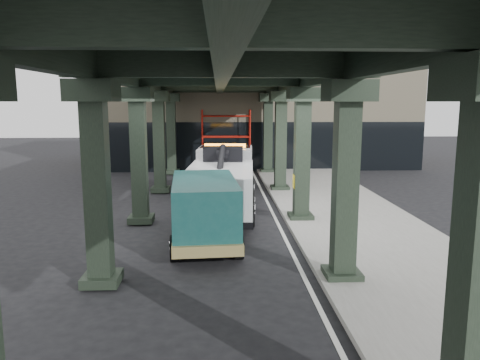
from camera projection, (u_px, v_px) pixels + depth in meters
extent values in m
plane|color=black|center=(234.00, 237.00, 15.67)|extent=(90.00, 90.00, 0.00)
cube|color=gray|center=(350.00, 219.00, 17.84)|extent=(5.00, 40.00, 0.15)
cube|color=silver|center=(277.00, 222.00, 17.72)|extent=(0.12, 38.00, 0.01)
cube|color=black|center=(345.00, 184.00, 11.44)|extent=(0.55, 0.55, 5.00)
cube|color=black|center=(349.00, 91.00, 11.07)|extent=(1.10, 1.10, 0.50)
cube|color=black|center=(342.00, 274.00, 11.82)|extent=(0.90, 0.90, 0.24)
cube|color=black|center=(302.00, 156.00, 17.35)|extent=(0.55, 0.55, 5.00)
cube|color=black|center=(303.00, 95.00, 16.98)|extent=(1.10, 1.10, 0.50)
cube|color=black|center=(301.00, 217.00, 17.73)|extent=(0.90, 0.90, 0.24)
cube|color=black|center=(281.00, 142.00, 23.26)|extent=(0.55, 0.55, 5.00)
cube|color=black|center=(281.00, 96.00, 22.89)|extent=(1.10, 1.10, 0.50)
cube|color=black|center=(280.00, 188.00, 23.64)|extent=(0.90, 0.90, 0.24)
cube|color=black|center=(268.00, 134.00, 29.17)|extent=(0.55, 0.55, 5.00)
cube|color=black|center=(268.00, 97.00, 28.80)|extent=(1.10, 1.10, 0.50)
cube|color=black|center=(267.00, 171.00, 29.56)|extent=(0.90, 0.90, 0.24)
cube|color=black|center=(97.00, 186.00, 11.16)|extent=(0.55, 0.55, 5.00)
cube|color=black|center=(92.00, 91.00, 10.79)|extent=(1.10, 1.10, 0.50)
cube|color=black|center=(102.00, 279.00, 11.55)|extent=(0.90, 0.90, 0.24)
cube|color=black|center=(139.00, 157.00, 17.07)|extent=(0.55, 0.55, 5.00)
cube|color=black|center=(137.00, 94.00, 16.70)|extent=(1.10, 1.10, 0.50)
cube|color=black|center=(141.00, 219.00, 17.46)|extent=(0.90, 0.90, 0.24)
cube|color=black|center=(159.00, 143.00, 22.98)|extent=(0.55, 0.55, 5.00)
cube|color=black|center=(158.00, 96.00, 22.61)|extent=(1.10, 1.10, 0.50)
cube|color=black|center=(161.00, 189.00, 23.37)|extent=(0.90, 0.90, 0.24)
cube|color=black|center=(171.00, 134.00, 28.90)|extent=(0.55, 0.55, 5.00)
cube|color=black|center=(170.00, 97.00, 28.52)|extent=(1.10, 1.10, 0.50)
cube|color=black|center=(172.00, 171.00, 29.28)|extent=(0.90, 0.90, 0.24)
cube|color=black|center=(304.00, 72.00, 16.84)|extent=(0.35, 32.00, 1.10)
cube|color=black|center=(136.00, 72.00, 16.57)|extent=(0.35, 32.00, 1.10)
cube|color=black|center=(221.00, 72.00, 16.71)|extent=(0.35, 32.00, 1.10)
cube|color=black|center=(220.00, 52.00, 16.59)|extent=(7.40, 32.00, 0.30)
cube|color=#C6B793|center=(252.00, 108.00, 34.81)|extent=(22.00, 10.00, 8.00)
cylinder|color=red|center=(203.00, 141.00, 29.95)|extent=(0.08, 0.08, 4.00)
cylinder|color=red|center=(202.00, 142.00, 29.16)|extent=(0.08, 0.08, 4.00)
cylinder|color=red|center=(249.00, 141.00, 30.09)|extent=(0.08, 0.08, 4.00)
cylinder|color=red|center=(250.00, 142.00, 29.30)|extent=(0.08, 0.08, 4.00)
cylinder|color=red|center=(226.00, 156.00, 30.19)|extent=(3.00, 0.08, 0.08)
cylinder|color=red|center=(226.00, 136.00, 29.97)|extent=(3.00, 0.08, 0.08)
cylinder|color=red|center=(226.00, 116.00, 29.76)|extent=(3.00, 0.08, 0.08)
cube|color=black|center=(222.00, 198.00, 18.65)|extent=(1.54, 7.63, 0.25)
cube|color=white|center=(225.00, 168.00, 21.05)|extent=(2.54, 2.58, 1.82)
cube|color=white|center=(227.00, 175.00, 22.18)|extent=(2.42, 0.87, 0.91)
cube|color=black|center=(226.00, 156.00, 21.22)|extent=(2.31, 1.47, 0.86)
cube|color=white|center=(220.00, 187.00, 17.40)|extent=(2.77, 5.21, 1.41)
cube|color=orange|center=(225.00, 146.00, 20.68)|extent=(1.83, 0.41, 0.16)
cube|color=black|center=(223.00, 154.00, 19.22)|extent=(1.65, 0.72, 0.61)
cylinder|color=black|center=(220.00, 166.00, 17.47)|extent=(0.49, 3.54, 1.35)
cube|color=black|center=(215.00, 232.00, 15.03)|extent=(0.40, 1.43, 0.18)
cube|color=black|center=(213.00, 240.00, 14.34)|extent=(1.63, 0.37, 0.18)
cylinder|color=black|center=(202.00, 188.00, 21.54)|extent=(0.43, 1.13, 1.11)
cylinder|color=silver|center=(202.00, 188.00, 21.54)|extent=(0.44, 0.64, 0.61)
cylinder|color=black|center=(250.00, 188.00, 21.49)|extent=(0.43, 1.13, 1.11)
cylinder|color=silver|center=(250.00, 188.00, 21.49)|extent=(0.44, 0.64, 0.61)
cylinder|color=black|center=(193.00, 204.00, 18.26)|extent=(0.43, 1.13, 1.11)
cylinder|color=silver|center=(193.00, 204.00, 18.26)|extent=(0.44, 0.64, 0.61)
cylinder|color=black|center=(250.00, 204.00, 18.21)|extent=(0.43, 1.13, 1.11)
cylinder|color=silver|center=(250.00, 204.00, 18.21)|extent=(0.44, 0.64, 0.61)
cylinder|color=black|center=(189.00, 212.00, 16.96)|extent=(0.43, 1.13, 1.11)
cylinder|color=silver|center=(189.00, 212.00, 16.96)|extent=(0.44, 0.64, 0.61)
cylinder|color=black|center=(250.00, 212.00, 16.91)|extent=(0.43, 1.13, 1.11)
cylinder|color=silver|center=(250.00, 212.00, 16.91)|extent=(0.44, 0.64, 0.61)
cube|color=#134443|center=(202.00, 202.00, 17.10)|extent=(1.94, 1.13, 0.82)
cube|color=#134443|center=(205.00, 208.00, 14.57)|extent=(2.20, 4.23, 1.78)
cube|color=#94854B|center=(204.00, 227.00, 15.05)|extent=(2.30, 5.24, 0.32)
cube|color=black|center=(202.00, 184.00, 16.62)|extent=(1.80, 0.51, 0.76)
cube|color=black|center=(204.00, 192.00, 14.77)|extent=(2.17, 3.42, 0.50)
cube|color=silver|center=(202.00, 209.00, 17.63)|extent=(1.83, 0.24, 0.27)
cylinder|color=black|center=(177.00, 216.00, 17.03)|extent=(0.31, 0.78, 0.77)
cylinder|color=silver|center=(177.00, 216.00, 17.03)|extent=(0.32, 0.44, 0.42)
cylinder|color=black|center=(227.00, 215.00, 17.24)|extent=(0.31, 0.78, 0.77)
cylinder|color=silver|center=(227.00, 215.00, 17.24)|extent=(0.32, 0.44, 0.42)
cylinder|color=black|center=(175.00, 248.00, 13.27)|extent=(0.31, 0.78, 0.77)
cylinder|color=silver|center=(175.00, 248.00, 13.27)|extent=(0.32, 0.44, 0.42)
cylinder|color=black|center=(239.00, 246.00, 13.48)|extent=(0.31, 0.78, 0.77)
cylinder|color=silver|center=(239.00, 246.00, 13.48)|extent=(0.32, 0.44, 0.42)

